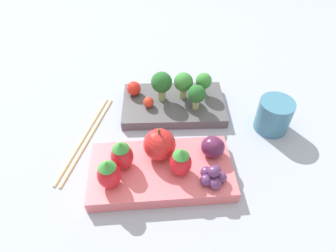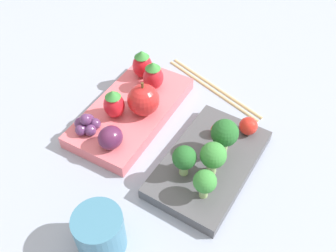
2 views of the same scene
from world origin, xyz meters
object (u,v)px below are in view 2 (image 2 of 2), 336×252
(broccoli_floret_2, at_px, (184,158))
(grape_cluster, at_px, (87,124))
(broccoli_floret_0, at_px, (213,156))
(strawberry_1, at_px, (153,76))
(bento_box_fruit, at_px, (132,111))
(chopsticks_pair, at_px, (213,87))
(bento_box_savoury, at_px, (209,163))
(cherry_tomato_0, at_px, (217,130))
(plum, at_px, (110,138))
(apple, at_px, (143,100))
(drinking_cup, at_px, (100,232))
(broccoli_floret_3, at_px, (205,182))
(strawberry_0, at_px, (142,64))
(strawberry_2, at_px, (114,104))
(broccoli_floret_1, at_px, (225,134))
(cherry_tomato_1, at_px, (248,126))

(broccoli_floret_2, bearing_deg, grape_cluster, -79.63)
(broccoli_floret_0, height_order, strawberry_1, same)
(strawberry_1, height_order, grape_cluster, strawberry_1)
(broccoli_floret_0, bearing_deg, bento_box_fruit, -97.69)
(grape_cluster, height_order, chopsticks_pair, grape_cluster)
(bento_box_savoury, xyz_separation_m, chopsticks_pair, (-0.15, -0.09, -0.01))
(grape_cluster, distance_m, chopsticks_pair, 0.24)
(cherry_tomato_0, relative_size, plum, 0.54)
(apple, bearing_deg, cherry_tomato_0, 106.43)
(broccoli_floret_0, distance_m, strawberry_1, 0.19)
(grape_cluster, height_order, drinking_cup, drinking_cup)
(bento_box_savoury, xyz_separation_m, grape_cluster, (0.07, -0.18, 0.02))
(bento_box_fruit, bearing_deg, grape_cluster, -11.94)
(broccoli_floret_2, distance_m, broccoli_floret_3, 0.04)
(bento_box_savoury, xyz_separation_m, bento_box_fruit, (-0.01, -0.16, 0.00))
(strawberry_0, height_order, strawberry_2, strawberry_0)
(broccoli_floret_2, distance_m, grape_cluster, 0.16)
(broccoli_floret_1, relative_size, strawberry_1, 1.13)
(cherry_tomato_0, bearing_deg, chopsticks_pair, -143.81)
(broccoli_floret_2, relative_size, apple, 0.85)
(broccoli_floret_3, distance_m, grape_cluster, 0.20)
(bento_box_fruit, height_order, strawberry_0, strawberry_0)
(strawberry_0, bearing_deg, drinking_cup, 32.16)
(strawberry_2, bearing_deg, broccoli_floret_1, 105.33)
(bento_box_fruit, height_order, drinking_cup, drinking_cup)
(broccoli_floret_0, distance_m, drinking_cup, 0.17)
(broccoli_floret_2, bearing_deg, strawberry_1, -126.10)
(strawberry_0, bearing_deg, broccoli_floret_2, 56.79)
(bento_box_fruit, xyz_separation_m, cherry_tomato_1, (-0.07, 0.17, 0.02))
(broccoli_floret_0, bearing_deg, broccoli_floret_2, -48.19)
(bento_box_fruit, relative_size, strawberry_0, 4.55)
(plum, relative_size, drinking_cup, 0.62)
(bento_box_fruit, relative_size, broccoli_floret_3, 5.07)
(broccoli_floret_3, height_order, strawberry_2, strawberry_2)
(cherry_tomato_0, distance_m, strawberry_1, 0.14)
(drinking_cup, bearing_deg, bento_box_fruit, -146.30)
(plum, bearing_deg, strawberry_2, -140.52)
(strawberry_1, xyz_separation_m, strawberry_2, (0.09, -0.00, -0.00))
(cherry_tomato_1, bearing_deg, broccoli_floret_2, -13.41)
(drinking_cup, height_order, chopsticks_pair, drinking_cup)
(bento_box_fruit, bearing_deg, cherry_tomato_1, 112.59)
(apple, relative_size, strawberry_2, 1.17)
(broccoli_floret_0, xyz_separation_m, chopsticks_pair, (-0.16, -0.11, -0.05))
(bento_box_fruit, distance_m, broccoli_floret_0, 0.18)
(bento_box_fruit, height_order, strawberry_2, strawberry_2)
(bento_box_fruit, height_order, chopsticks_pair, bento_box_fruit)
(strawberry_2, bearing_deg, broccoli_floret_3, 80.79)
(apple, xyz_separation_m, plum, (0.08, 0.01, -0.01))
(plum, bearing_deg, grape_cluster, -89.65)
(cherry_tomato_0, height_order, apple, apple)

